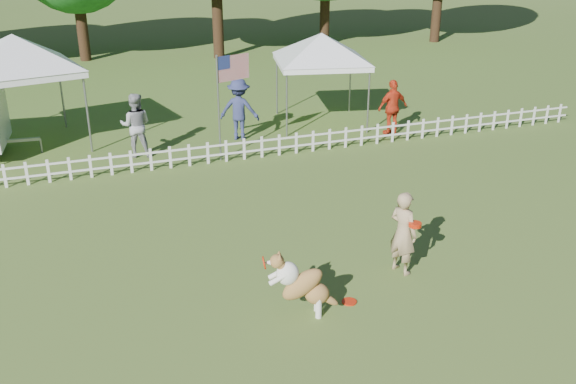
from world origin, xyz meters
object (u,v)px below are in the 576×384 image
(frisbee_on_turf, at_px, (349,302))
(flag_pole, at_px, (219,109))
(dog, at_px, (304,284))
(canopy_tent_right, at_px, (321,80))
(spectator_b, at_px, (239,109))
(spectator_c, at_px, (393,107))
(canopy_tent_left, at_px, (21,93))
(spectator_a, at_px, (136,125))
(handler, at_px, (403,233))

(frisbee_on_turf, xyz_separation_m, flag_pole, (-0.34, 7.60, 1.41))
(dog, relative_size, flag_pole, 0.40)
(canopy_tent_right, bearing_deg, spectator_b, -153.82)
(canopy_tent_right, height_order, spectator_c, canopy_tent_right)
(dog, bearing_deg, spectator_c, 68.91)
(dog, distance_m, canopy_tent_left, 11.52)
(canopy_tent_left, distance_m, spectator_c, 10.64)
(flag_pole, bearing_deg, spectator_a, 130.47)
(canopy_tent_left, bearing_deg, handler, -69.08)
(handler, distance_m, spectator_a, 8.87)
(frisbee_on_turf, height_order, canopy_tent_right, canopy_tent_right)
(handler, height_order, spectator_b, spectator_b)
(canopy_tent_left, bearing_deg, spectator_b, -25.32)
(frisbee_on_turf, bearing_deg, spectator_b, 86.00)
(handler, height_order, canopy_tent_left, canopy_tent_left)
(canopy_tent_right, xyz_separation_m, flag_pole, (-3.85, -2.34, 0.03))
(handler, height_order, flag_pole, flag_pole)
(handler, xyz_separation_m, spectator_b, (-0.68, 8.56, 0.11))
(spectator_c, bearing_deg, dog, 48.48)
(dog, distance_m, flag_pole, 7.75)
(canopy_tent_left, xyz_separation_m, canopy_tent_right, (8.75, -0.58, -0.17))
(handler, xyz_separation_m, spectator_a, (-3.73, 8.05, 0.09))
(handler, bearing_deg, spectator_c, -47.85)
(handler, height_order, frisbee_on_turf, handler)
(spectator_a, bearing_deg, spectator_b, -154.66)
(canopy_tent_left, height_order, flag_pole, canopy_tent_left)
(flag_pole, distance_m, spectator_c, 5.49)
(canopy_tent_right, xyz_separation_m, spectator_a, (-5.90, -1.24, -0.51))
(spectator_a, bearing_deg, frisbee_on_turf, 121.29)
(canopy_tent_right, bearing_deg, frisbee_on_turf, -97.60)
(dog, xyz_separation_m, spectator_a, (-1.53, 8.78, 0.30))
(canopy_tent_left, xyz_separation_m, spectator_a, (2.84, -1.82, -0.68))
(canopy_tent_left, xyz_separation_m, spectator_c, (10.33, -2.41, -0.72))
(dog, distance_m, canopy_tent_right, 10.97)
(canopy_tent_left, distance_m, canopy_tent_right, 8.77)
(dog, height_order, flag_pole, flag_pole)
(dog, height_order, spectator_a, spectator_a)
(dog, distance_m, spectator_a, 8.92)
(dog, relative_size, frisbee_on_turf, 4.50)
(dog, xyz_separation_m, frisbee_on_turf, (0.87, 0.08, -0.56))
(frisbee_on_turf, distance_m, spectator_c, 9.61)
(canopy_tent_right, height_order, spectator_a, canopy_tent_right)
(flag_pole, bearing_deg, handler, -97.87)
(spectator_c, bearing_deg, canopy_tent_left, -18.65)
(handler, bearing_deg, frisbee_on_turf, 95.04)
(handler, distance_m, canopy_tent_left, 11.89)
(spectator_b, bearing_deg, dog, 108.14)
(handler, bearing_deg, spectator_b, -16.53)
(handler, relative_size, dog, 1.38)
(canopy_tent_right, xyz_separation_m, spectator_c, (1.59, -1.83, -0.55))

